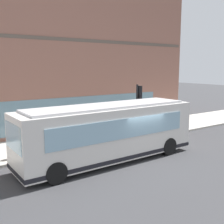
# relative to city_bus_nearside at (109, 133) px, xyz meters

# --- Properties ---
(ground) EXTENTS (120.00, 120.00, 0.00)m
(ground) POSITION_rel_city_bus_nearside_xyz_m (-0.50, -1.53, -1.55)
(ground) COLOR #38383A
(sidewalk_curb) EXTENTS (4.58, 40.00, 0.15)m
(sidewalk_curb) POSITION_rel_city_bus_nearside_xyz_m (4.40, -1.53, -1.48)
(sidewalk_curb) COLOR #B2ADA3
(sidewalk_curb) RESTS_ON ground
(building_corner) EXTENTS (8.08, 22.28, 12.68)m
(building_corner) POSITION_rel_city_bus_nearside_xyz_m (10.70, -1.53, 4.78)
(building_corner) COLOR #8C5B4C
(building_corner) RESTS_ON ground
(city_bus_nearside) EXTENTS (2.75, 10.08, 3.07)m
(city_bus_nearside) POSITION_rel_city_bus_nearside_xyz_m (0.00, 0.00, 0.00)
(city_bus_nearside) COLOR silver
(city_bus_nearside) RESTS_ON ground
(traffic_light_near_corner) EXTENTS (0.32, 0.49, 3.71)m
(traffic_light_near_corner) POSITION_rel_city_bus_nearside_xyz_m (2.54, -4.15, 1.19)
(traffic_light_near_corner) COLOR black
(traffic_light_near_corner) RESTS_ON sidewalk_curb
(fire_hydrant) EXTENTS (0.35, 0.35, 0.74)m
(fire_hydrant) POSITION_rel_city_bus_nearside_xyz_m (4.15, -8.67, -1.04)
(fire_hydrant) COLOR red
(fire_hydrant) RESTS_ON sidewalk_curb
(pedestrian_near_building_entrance) EXTENTS (0.32, 0.32, 1.76)m
(pedestrian_near_building_entrance) POSITION_rel_city_bus_nearside_xyz_m (2.84, 4.02, -0.39)
(pedestrian_near_building_entrance) COLOR #99994C
(pedestrian_near_building_entrance) RESTS_ON sidewalk_curb
(pedestrian_walking_along_curb) EXTENTS (0.32, 0.32, 1.73)m
(pedestrian_walking_along_curb) POSITION_rel_city_bus_nearside_xyz_m (6.01, -1.64, -0.40)
(pedestrian_walking_along_curb) COLOR #B23338
(pedestrian_walking_along_curb) RESTS_ON sidewalk_curb
(pedestrian_by_light_pole) EXTENTS (0.32, 0.32, 1.60)m
(pedestrian_by_light_pole) POSITION_rel_city_bus_nearside_xyz_m (5.40, -5.89, -0.49)
(pedestrian_by_light_pole) COLOR #3F8C4C
(pedestrian_by_light_pole) RESTS_ON sidewalk_curb
(newspaper_vending_box) EXTENTS (0.44, 0.42, 0.90)m
(newspaper_vending_box) POSITION_rel_city_bus_nearside_xyz_m (2.72, -6.38, -0.95)
(newspaper_vending_box) COLOR #197233
(newspaper_vending_box) RESTS_ON sidewalk_curb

